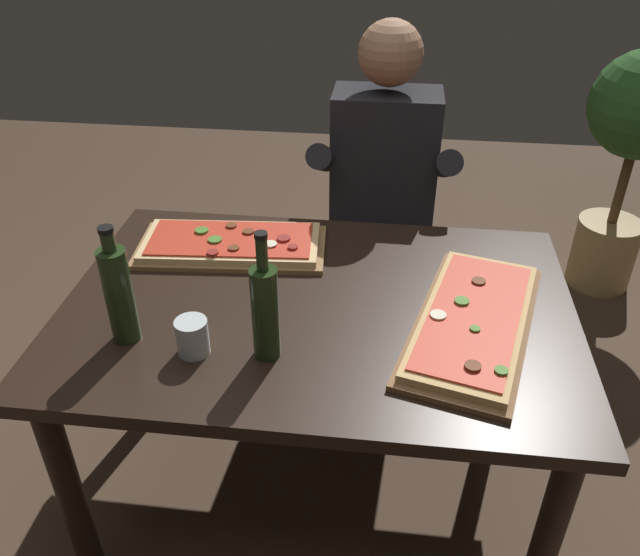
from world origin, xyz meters
name	(u,v)px	position (x,y,z in m)	size (l,w,h in m)	color
ground_plane	(318,480)	(0.00, 0.00, 0.00)	(6.40, 6.40, 0.00)	#4C3828
dining_table	(318,330)	(0.00, 0.00, 0.64)	(1.40, 0.96, 0.74)	black
pizza_rectangular_front	(232,244)	(-0.30, 0.25, 0.76)	(0.60, 0.32, 0.05)	olive
pizza_rectangular_left	(473,321)	(0.42, -0.06, 0.76)	(0.43, 0.68, 0.05)	brown
wine_bottle_dark	(119,293)	(-0.46, -0.21, 0.88)	(0.07, 0.07, 0.32)	#233819
oil_bottle_amber	(265,310)	(-0.10, -0.23, 0.87)	(0.07, 0.07, 0.34)	#233819
tumbler_near_camera	(192,337)	(-0.28, -0.24, 0.79)	(0.08, 0.08, 0.09)	silver
diner_chair	(380,234)	(0.15, 0.86, 0.49)	(0.44, 0.44, 0.87)	black
seated_diner	(382,189)	(0.15, 0.74, 0.74)	(0.53, 0.41, 1.33)	#23232D
potted_plant_corner	(634,143)	(1.21, 1.37, 0.73)	(0.46, 0.46, 1.12)	tan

